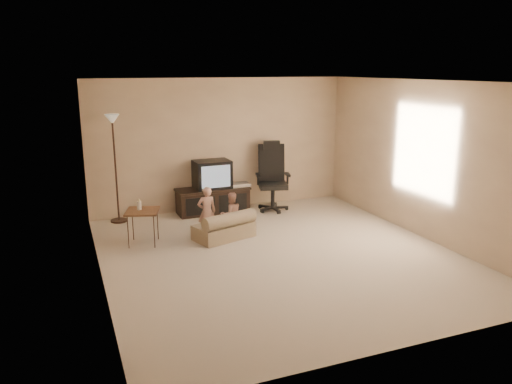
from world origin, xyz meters
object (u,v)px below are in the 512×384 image
at_px(child_sofa, 225,228).
at_px(toddler_left, 207,212).
at_px(side_table, 142,211).
at_px(floor_lamp, 114,144).
at_px(tv_stand, 213,191).
at_px(office_chair, 272,186).
at_px(toddler_right, 231,214).

relative_size(child_sofa, toddler_left, 1.25).
bearing_deg(toddler_left, side_table, 0.34).
bearing_deg(toddler_left, floor_lamp, -45.09).
relative_size(tv_stand, office_chair, 1.07).
bearing_deg(floor_lamp, side_table, -80.55).
distance_m(floor_lamp, toddler_left, 2.10).
xyz_separation_m(office_chair, toddler_left, (-1.63, -1.10, -0.05)).
xyz_separation_m(tv_stand, toddler_right, (-0.13, -1.43, -0.05)).
distance_m(toddler_left, toddler_right, 0.40).
xyz_separation_m(child_sofa, toddler_right, (0.13, 0.10, 0.18)).
distance_m(child_sofa, toddler_left, 0.40).
xyz_separation_m(floor_lamp, child_sofa, (1.49, -1.59, -1.21)).
relative_size(tv_stand, side_table, 1.92).
relative_size(toddler_left, toddler_right, 1.14).
bearing_deg(tv_stand, toddler_right, -96.07).
height_order(floor_lamp, toddler_right, floor_lamp).
xyz_separation_m(side_table, child_sofa, (1.26, -0.26, -0.34)).
bearing_deg(office_chair, floor_lamp, -169.31).
bearing_deg(side_table, tv_stand, 39.95).
relative_size(floor_lamp, toddler_left, 2.28).
distance_m(tv_stand, office_chair, 1.15).
height_order(tv_stand, child_sofa, tv_stand).
bearing_deg(toddler_right, child_sofa, 32.90).
bearing_deg(child_sofa, tv_stand, 63.21).
xyz_separation_m(tv_stand, toddler_left, (-0.50, -1.32, 0.00)).
relative_size(tv_stand, floor_lamp, 0.74).
bearing_deg(side_table, toddler_right, -6.47).
relative_size(office_chair, child_sofa, 1.26).
xyz_separation_m(tv_stand, floor_lamp, (-1.74, 0.06, 0.98)).
bearing_deg(toddler_right, side_table, -9.66).
bearing_deg(floor_lamp, toddler_left, -47.97).
relative_size(side_table, toddler_right, 1.00).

